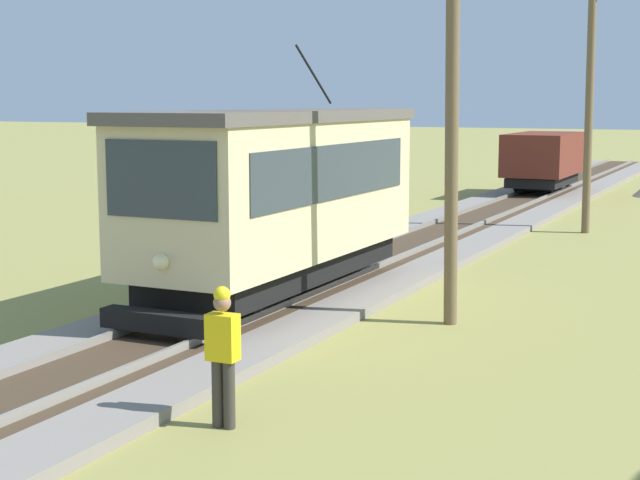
# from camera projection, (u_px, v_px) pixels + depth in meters

# --- Properties ---
(red_tram) EXTENTS (2.60, 8.54, 4.79)m
(red_tram) POSITION_uv_depth(u_px,v_px,m) (278.00, 194.00, 19.00)
(red_tram) COLOR beige
(red_tram) RESTS_ON rail_right
(freight_car) EXTENTS (2.40, 5.20, 2.31)m
(freight_car) POSITION_uv_depth(u_px,v_px,m) (543.00, 159.00, 40.05)
(freight_car) COLOR maroon
(freight_car) RESTS_ON rail_right
(utility_pole_near_tram) EXTENTS (1.40, 0.54, 8.37)m
(utility_pole_near_tram) POSITION_uv_depth(u_px,v_px,m) (452.00, 85.00, 16.77)
(utility_pole_near_tram) COLOR brown
(utility_pole_near_tram) RESTS_ON ground
(utility_pole_mid) EXTENTS (1.40, 0.62, 8.46)m
(utility_pole_mid) POSITION_uv_depth(u_px,v_px,m) (590.00, 89.00, 28.58)
(utility_pole_mid) COLOR brown
(utility_pole_mid) RESTS_ON ground
(track_worker) EXTENTS (0.39, 0.25, 1.78)m
(track_worker) POSITION_uv_depth(u_px,v_px,m) (223.00, 350.00, 11.86)
(track_worker) COLOR #38332D
(track_worker) RESTS_ON ground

